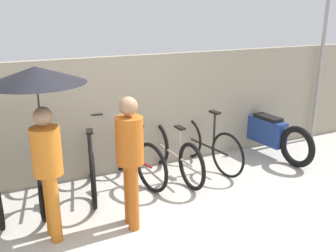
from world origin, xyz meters
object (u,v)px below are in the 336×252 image
parked_bicycle_2 (91,165)px  parked_bicycle_3 (132,156)px  parked_bicycle_4 (173,153)px  pedestrian_leading (40,104)px  parked_bicycle_5 (206,144)px  pedestrian_center (130,154)px  motorcycle (266,133)px  parked_bicycle_1 (44,173)px

parked_bicycle_2 → parked_bicycle_3: 0.65m
parked_bicycle_3 → parked_bicycle_4: 0.65m
parked_bicycle_3 → pedestrian_leading: bearing=111.2°
parked_bicycle_5 → pedestrian_leading: pedestrian_leading is taller
parked_bicycle_5 → pedestrian_center: 2.15m
pedestrian_leading → motorcycle: pedestrian_leading is taller
parked_bicycle_4 → parked_bicycle_3: bearing=77.9°
parked_bicycle_1 → pedestrian_center: (0.85, -1.11, 0.53)m
parked_bicycle_5 → motorcycle: bearing=-98.3°
parked_bicycle_1 → pedestrian_leading: bearing=-173.9°
pedestrian_center → motorcycle: bearing=26.8°
parked_bicycle_2 → parked_bicycle_4: size_ratio=0.95×
pedestrian_leading → motorcycle: size_ratio=0.95×
parked_bicycle_2 → motorcycle: bearing=-76.5°
parked_bicycle_2 → pedestrian_leading: size_ratio=0.87×
parked_bicycle_4 → pedestrian_center: pedestrian_center is taller
parked_bicycle_1 → parked_bicycle_2: bearing=-81.1°
pedestrian_center → pedestrian_leading: bearing=169.8°
parked_bicycle_4 → pedestrian_leading: bearing=110.3°
pedestrian_center → motorcycle: 3.26m
parked_bicycle_3 → pedestrian_center: size_ratio=1.04×
parked_bicycle_1 → pedestrian_center: 1.49m
parked_bicycle_2 → parked_bicycle_5: bearing=-76.2°
parked_bicycle_1 → parked_bicycle_5: bearing=-79.2°
parked_bicycle_2 → parked_bicycle_3: size_ratio=1.02×
parked_bicycle_2 → parked_bicycle_3: bearing=-70.5°
parked_bicycle_2 → parked_bicycle_4: parked_bicycle_2 is taller
parked_bicycle_3 → motorcycle: parked_bicycle_3 is taller
parked_bicycle_1 → motorcycle: (3.83, 0.08, -0.00)m
parked_bicycle_4 → parked_bicycle_5: size_ratio=1.05×
pedestrian_leading → pedestrian_center: (0.90, -0.24, -0.63)m
parked_bicycle_1 → pedestrian_center: size_ratio=1.11×
parked_bicycle_1 → parked_bicycle_5: size_ratio=1.04×
parked_bicycle_1 → parked_bicycle_4: size_ratio=0.99×
parked_bicycle_3 → pedestrian_leading: (-1.34, -0.94, 1.18)m
parked_bicycle_4 → motorcycle: size_ratio=0.87×
parked_bicycle_2 → pedestrian_center: 1.24m
parked_bicycle_5 → pedestrian_center: pedestrian_center is taller
parked_bicycle_5 → motorcycle: size_ratio=0.82×
parked_bicycle_5 → parked_bicycle_2: bearing=82.3°
pedestrian_leading → pedestrian_center: bearing=-20.5°
pedestrian_leading → motorcycle: (3.89, 0.95, -1.16)m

